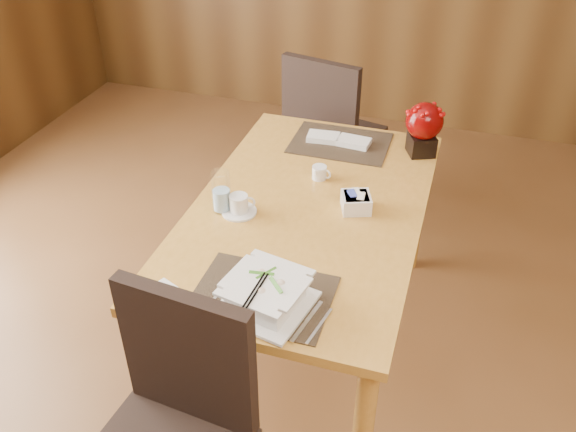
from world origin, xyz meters
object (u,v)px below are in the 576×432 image
(dining_table, at_px, (308,226))
(sugar_caddy, at_px, (356,202))
(berry_decor, at_px, (424,126))
(near_chair, at_px, (173,426))
(far_chair, at_px, (329,128))
(soup_setting, at_px, (266,294))
(water_glass, at_px, (221,192))
(creamer_jug, at_px, (319,172))
(bread_plate, at_px, (161,300))
(coffee_cup, at_px, (239,205))

(dining_table, relative_size, sugar_caddy, 13.58)
(berry_decor, height_order, near_chair, berry_decor)
(far_chair, bearing_deg, near_chair, 104.13)
(soup_setting, height_order, water_glass, water_glass)
(sugar_caddy, bearing_deg, dining_table, -168.89)
(creamer_jug, xyz_separation_m, far_chair, (-0.16, 0.84, -0.22))
(dining_table, bearing_deg, bread_plate, -114.74)
(creamer_jug, height_order, berry_decor, berry_decor)
(water_glass, height_order, sugar_caddy, water_glass)
(water_glass, distance_m, bread_plate, 0.55)
(coffee_cup, distance_m, sugar_caddy, 0.46)
(soup_setting, xyz_separation_m, far_chair, (-0.20, 1.65, -0.25))
(dining_table, xyz_separation_m, creamer_jug, (-0.01, 0.22, 0.13))
(creamer_jug, distance_m, berry_decor, 0.53)
(coffee_cup, relative_size, far_chair, 0.14)
(water_glass, bearing_deg, berry_decor, 45.19)
(creamer_jug, bearing_deg, coffee_cup, -109.75)
(bread_plate, bearing_deg, water_glass, 90.96)
(coffee_cup, height_order, berry_decor, berry_decor)
(creamer_jug, bearing_deg, water_glass, -116.71)
(dining_table, xyz_separation_m, coffee_cup, (-0.25, -0.12, 0.13))
(water_glass, distance_m, berry_decor, 0.98)
(soup_setting, height_order, far_chair, far_chair)
(coffee_cup, xyz_separation_m, far_chair, (0.07, 1.18, -0.23))
(berry_decor, bearing_deg, near_chair, -108.54)
(bread_plate, distance_m, near_chair, 0.40)
(creamer_jug, relative_size, sugar_caddy, 0.73)
(dining_table, relative_size, near_chair, 1.53)
(near_chair, relative_size, far_chair, 0.99)
(sugar_caddy, bearing_deg, bread_plate, -124.93)
(water_glass, xyz_separation_m, far_chair, (0.14, 1.18, -0.28))
(bread_plate, bearing_deg, dining_table, 65.26)
(bread_plate, xyz_separation_m, far_chair, (0.13, 1.73, -0.20))
(near_chair, bearing_deg, soup_setting, 71.31)
(coffee_cup, bearing_deg, far_chair, 86.50)
(coffee_cup, relative_size, berry_decor, 0.56)
(water_glass, distance_m, sugar_caddy, 0.53)
(dining_table, relative_size, water_glass, 8.69)
(soup_setting, bearing_deg, coffee_cup, 131.97)
(soup_setting, bearing_deg, berry_decor, 85.23)
(berry_decor, bearing_deg, water_glass, -134.81)
(berry_decor, relative_size, near_chair, 0.25)
(soup_setting, relative_size, sugar_caddy, 2.87)
(sugar_caddy, xyz_separation_m, far_chair, (-0.36, 1.02, -0.23))
(bread_plate, bearing_deg, creamer_jug, 71.68)
(coffee_cup, height_order, near_chair, near_chair)
(soup_setting, height_order, creamer_jug, soup_setting)
(coffee_cup, distance_m, far_chair, 1.20)
(water_glass, height_order, creamer_jug, water_glass)
(water_glass, height_order, bread_plate, water_glass)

